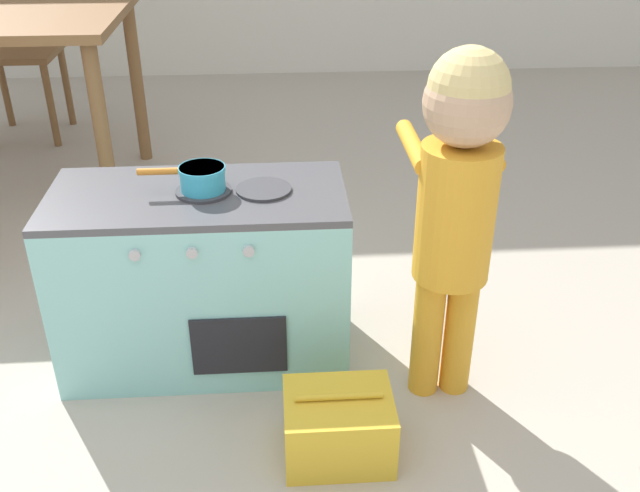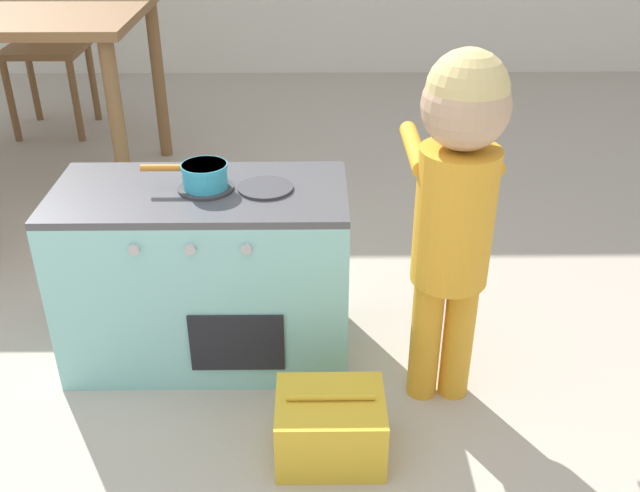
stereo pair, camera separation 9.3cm
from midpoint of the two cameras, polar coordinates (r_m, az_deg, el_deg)
play_kitchen at (r=2.02m, az=-7.77°, el=-2.22°), size 0.78×0.39×0.53m
toy_pot at (r=1.88m, az=-7.91°, el=5.72°), size 0.23×0.12×0.06m
child_figure at (r=1.71m, az=12.46°, el=4.72°), size 0.22×0.37×0.94m
toy_basket at (r=1.78m, az=2.37°, el=-14.26°), size 0.26×0.21×0.19m
dining_table at (r=3.14m, az=-22.45°, el=15.46°), size 1.04×0.89×0.77m
dining_chair_far at (r=3.98m, az=-20.25°, el=15.16°), size 0.38×0.38×0.82m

